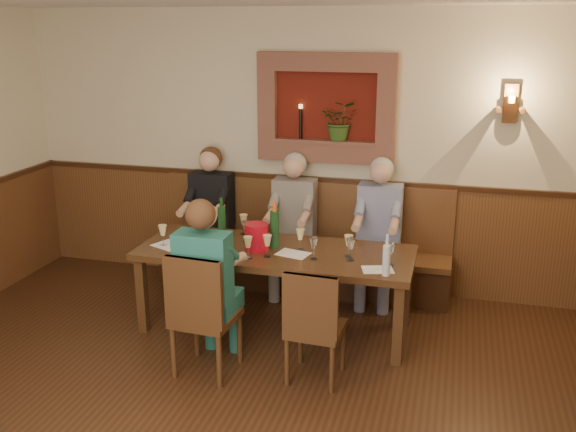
{
  "coord_description": "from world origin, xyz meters",
  "views": [
    {
      "loc": [
        1.47,
        -3.21,
        2.65
      ],
      "look_at": [
        0.1,
        1.9,
        1.05
      ],
      "focal_mm": 40.0,
      "sensor_mm": 36.0,
      "label": 1
    }
  ],
  "objects_px": {
    "person_bench_right": "(377,244)",
    "water_bottle": "(386,259)",
    "person_bench_mid": "(292,237)",
    "spittoon_bucket": "(257,237)",
    "chair_near_right": "(315,347)",
    "bench": "(301,258)",
    "dining_table": "(276,258)",
    "person_bench_left": "(210,229)",
    "person_chair_front": "(209,298)",
    "wine_bottle_green_a": "(275,228)",
    "wine_bottle_green_b": "(222,222)",
    "chair_near_left": "(206,337)"
  },
  "relations": [
    {
      "from": "person_bench_right",
      "to": "water_bottle",
      "type": "relative_size",
      "value": 4.23
    },
    {
      "from": "person_bench_mid",
      "to": "wine_bottle_green_b",
      "type": "relative_size",
      "value": 3.65
    },
    {
      "from": "person_bench_mid",
      "to": "person_chair_front",
      "type": "relative_size",
      "value": 1.01
    },
    {
      "from": "wine_bottle_green_b",
      "to": "bench",
      "type": "bearing_deg",
      "value": 55.23
    },
    {
      "from": "person_bench_right",
      "to": "wine_bottle_green_b",
      "type": "bearing_deg",
      "value": -152.81
    },
    {
      "from": "chair_near_right",
      "to": "person_bench_mid",
      "type": "xyz_separation_m",
      "value": [
        -0.6,
        1.59,
        0.32
      ]
    },
    {
      "from": "wine_bottle_green_b",
      "to": "water_bottle",
      "type": "xyz_separation_m",
      "value": [
        1.55,
        -0.49,
        -0.03
      ]
    },
    {
      "from": "bench",
      "to": "wine_bottle_green_b",
      "type": "xyz_separation_m",
      "value": [
        -0.55,
        -0.79,
        0.58
      ]
    },
    {
      "from": "wine_bottle_green_b",
      "to": "chair_near_right",
      "type": "bearing_deg",
      "value": -39.9
    },
    {
      "from": "dining_table",
      "to": "person_bench_right",
      "type": "bearing_deg",
      "value": 46.77
    },
    {
      "from": "person_chair_front",
      "to": "person_bench_right",
      "type": "bearing_deg",
      "value": 55.65
    },
    {
      "from": "person_bench_left",
      "to": "person_chair_front",
      "type": "relative_size",
      "value": 1.02
    },
    {
      "from": "person_bench_left",
      "to": "spittoon_bucket",
      "type": "distance_m",
      "value": 1.22
    },
    {
      "from": "chair_near_right",
      "to": "wine_bottle_green_b",
      "type": "xyz_separation_m",
      "value": [
        -1.08,
        0.9,
        0.64
      ]
    },
    {
      "from": "person_bench_right",
      "to": "spittoon_bucket",
      "type": "height_order",
      "value": "person_bench_right"
    },
    {
      "from": "person_chair_front",
      "to": "person_bench_mid",
      "type": "bearing_deg",
      "value": 81.21
    },
    {
      "from": "bench",
      "to": "person_bench_left",
      "type": "bearing_deg",
      "value": -173.64
    },
    {
      "from": "person_bench_mid",
      "to": "spittoon_bucket",
      "type": "relative_size",
      "value": 6.06
    },
    {
      "from": "bench",
      "to": "chair_near_left",
      "type": "xyz_separation_m",
      "value": [
        -0.32,
        -1.82,
        -0.03
      ]
    },
    {
      "from": "person_bench_mid",
      "to": "wine_bottle_green_b",
      "type": "bearing_deg",
      "value": -125.14
    },
    {
      "from": "chair_near_left",
      "to": "water_bottle",
      "type": "height_order",
      "value": "water_bottle"
    },
    {
      "from": "person_bench_left",
      "to": "water_bottle",
      "type": "height_order",
      "value": "person_bench_left"
    },
    {
      "from": "person_bench_right",
      "to": "spittoon_bucket",
      "type": "bearing_deg",
      "value": -136.89
    },
    {
      "from": "person_chair_front",
      "to": "water_bottle",
      "type": "distance_m",
      "value": 1.42
    },
    {
      "from": "dining_table",
      "to": "person_bench_mid",
      "type": "distance_m",
      "value": 0.84
    },
    {
      "from": "bench",
      "to": "wine_bottle_green_a",
      "type": "height_order",
      "value": "wine_bottle_green_a"
    },
    {
      "from": "bench",
      "to": "person_bench_right",
      "type": "distance_m",
      "value": 0.84
    },
    {
      "from": "wine_bottle_green_a",
      "to": "water_bottle",
      "type": "relative_size",
      "value": 1.26
    },
    {
      "from": "chair_near_right",
      "to": "wine_bottle_green_b",
      "type": "relative_size",
      "value": 2.36
    },
    {
      "from": "chair_near_left",
      "to": "wine_bottle_green_b",
      "type": "bearing_deg",
      "value": 106.93
    },
    {
      "from": "person_chair_front",
      "to": "spittoon_bucket",
      "type": "relative_size",
      "value": 6.02
    },
    {
      "from": "water_bottle",
      "to": "bench",
      "type": "bearing_deg",
      "value": 127.86
    },
    {
      "from": "chair_near_right",
      "to": "chair_near_left",
      "type": "bearing_deg",
      "value": -168.94
    },
    {
      "from": "bench",
      "to": "person_bench_left",
      "type": "height_order",
      "value": "person_bench_left"
    },
    {
      "from": "dining_table",
      "to": "water_bottle",
      "type": "bearing_deg",
      "value": -18.97
    },
    {
      "from": "bench",
      "to": "water_bottle",
      "type": "distance_m",
      "value": 1.72
    },
    {
      "from": "wine_bottle_green_a",
      "to": "water_bottle",
      "type": "xyz_separation_m",
      "value": [
        1.02,
        -0.39,
        -0.04
      ]
    },
    {
      "from": "person_chair_front",
      "to": "wine_bottle_green_a",
      "type": "bearing_deg",
      "value": 70.3
    },
    {
      "from": "person_chair_front",
      "to": "dining_table",
      "type": "bearing_deg",
      "value": 67.86
    },
    {
      "from": "chair_near_left",
      "to": "water_bottle",
      "type": "xyz_separation_m",
      "value": [
        1.32,
        0.53,
        0.59
      ]
    },
    {
      "from": "person_bench_left",
      "to": "wine_bottle_green_a",
      "type": "xyz_separation_m",
      "value": [
        0.93,
        -0.79,
        0.33
      ]
    },
    {
      "from": "chair_near_left",
      "to": "wine_bottle_green_b",
      "type": "relative_size",
      "value": 2.61
    },
    {
      "from": "bench",
      "to": "wine_bottle_green_b",
      "type": "bearing_deg",
      "value": -124.77
    },
    {
      "from": "person_bench_left",
      "to": "person_bench_mid",
      "type": "height_order",
      "value": "person_bench_left"
    },
    {
      "from": "dining_table",
      "to": "person_bench_mid",
      "type": "xyz_separation_m",
      "value": [
        -0.07,
        0.84,
        -0.08
      ]
    },
    {
      "from": "chair_near_left",
      "to": "spittoon_bucket",
      "type": "height_order",
      "value": "chair_near_left"
    },
    {
      "from": "bench",
      "to": "chair_near_right",
      "type": "bearing_deg",
      "value": -72.66
    },
    {
      "from": "person_chair_front",
      "to": "person_bench_left",
      "type": "bearing_deg",
      "value": 111.56
    },
    {
      "from": "person_bench_mid",
      "to": "person_bench_right",
      "type": "distance_m",
      "value": 0.85
    },
    {
      "from": "dining_table",
      "to": "person_bench_right",
      "type": "distance_m",
      "value": 1.15
    }
  ]
}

